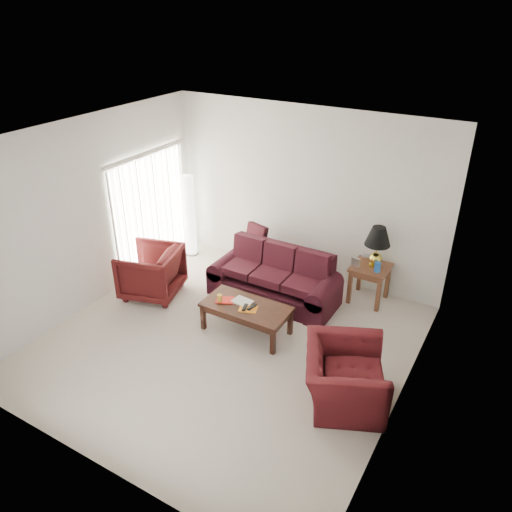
{
  "coord_description": "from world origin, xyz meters",
  "views": [
    {
      "loc": [
        3.34,
        -4.87,
        4.54
      ],
      "look_at": [
        0.0,
        0.85,
        1.05
      ],
      "focal_mm": 35.0,
      "sensor_mm": 36.0,
      "label": 1
    }
  ],
  "objects_px": {
    "armchair_left": "(151,272)",
    "floor_lamp": "(190,216)",
    "coffee_table": "(246,318)",
    "armchair_right": "(345,376)",
    "end_table": "(369,283)",
    "sofa": "(274,276)"
  },
  "relations": [
    {
      "from": "armchair_left",
      "to": "floor_lamp",
      "type": "bearing_deg",
      "value": 175.86
    },
    {
      "from": "floor_lamp",
      "to": "armchair_left",
      "type": "xyz_separation_m",
      "value": [
        0.32,
        -1.53,
        -0.38
      ]
    },
    {
      "from": "floor_lamp",
      "to": "coffee_table",
      "type": "height_order",
      "value": "floor_lamp"
    },
    {
      "from": "armchair_right",
      "to": "end_table",
      "type": "bearing_deg",
      "value": -12.21
    },
    {
      "from": "floor_lamp",
      "to": "armchair_right",
      "type": "bearing_deg",
      "value": -29.19
    },
    {
      "from": "floor_lamp",
      "to": "armchair_right",
      "type": "height_order",
      "value": "floor_lamp"
    },
    {
      "from": "floor_lamp",
      "to": "armchair_right",
      "type": "distance_m",
      "value": 4.65
    },
    {
      "from": "floor_lamp",
      "to": "armchair_left",
      "type": "distance_m",
      "value": 1.61
    },
    {
      "from": "floor_lamp",
      "to": "coffee_table",
      "type": "distance_m",
      "value": 2.85
    },
    {
      "from": "sofa",
      "to": "coffee_table",
      "type": "xyz_separation_m",
      "value": [
        0.08,
        -1.0,
        -0.2
      ]
    },
    {
      "from": "armchair_right",
      "to": "sofa",
      "type": "bearing_deg",
      "value": 25.07
    },
    {
      "from": "armchair_left",
      "to": "coffee_table",
      "type": "distance_m",
      "value": 1.94
    },
    {
      "from": "sofa",
      "to": "armchair_left",
      "type": "height_order",
      "value": "sofa"
    },
    {
      "from": "end_table",
      "to": "sofa",
      "type": "bearing_deg",
      "value": -151.04
    },
    {
      "from": "floor_lamp",
      "to": "coffee_table",
      "type": "xyz_separation_m",
      "value": [
        2.25,
        -1.64,
        -0.58
      ]
    },
    {
      "from": "end_table",
      "to": "floor_lamp",
      "type": "bearing_deg",
      "value": -178.06
    },
    {
      "from": "armchair_left",
      "to": "armchair_right",
      "type": "relative_size",
      "value": 0.84
    },
    {
      "from": "armchair_right",
      "to": "armchair_left",
      "type": "bearing_deg",
      "value": 54.89
    },
    {
      "from": "end_table",
      "to": "armchair_right",
      "type": "distance_m",
      "value": 2.43
    },
    {
      "from": "sofa",
      "to": "coffee_table",
      "type": "relative_size",
      "value": 1.62
    },
    {
      "from": "armchair_left",
      "to": "sofa",
      "type": "bearing_deg",
      "value": 99.63
    },
    {
      "from": "coffee_table",
      "to": "armchair_left",
      "type": "bearing_deg",
      "value": 171.24
    }
  ]
}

